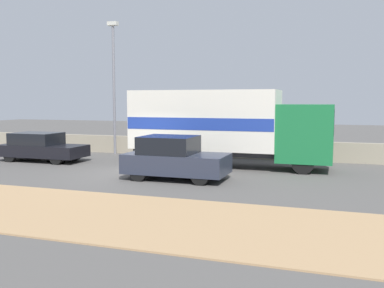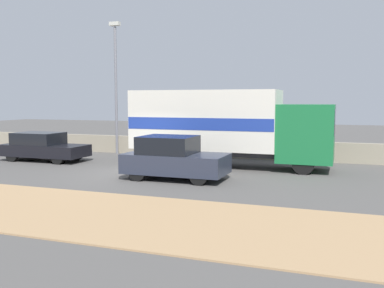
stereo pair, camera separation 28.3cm
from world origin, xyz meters
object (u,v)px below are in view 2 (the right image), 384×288
(street_lamp, at_px, (116,79))
(car_hatchback, at_px, (174,158))
(box_truck, at_px, (223,124))
(car_sedan_second, at_px, (43,147))

(street_lamp, xyz_separation_m, car_hatchback, (5.79, -5.96, -3.32))
(box_truck, distance_m, car_sedan_second, 8.91)
(box_truck, bearing_deg, car_sedan_second, -172.37)
(street_lamp, bearing_deg, box_truck, -19.78)
(car_hatchback, relative_size, car_sedan_second, 0.90)
(car_sedan_second, bearing_deg, car_hatchback, -16.86)
(box_truck, height_order, car_hatchback, box_truck)
(car_sedan_second, bearing_deg, street_lamp, 60.09)
(car_hatchback, bearing_deg, street_lamp, 134.16)
(street_lamp, relative_size, box_truck, 0.81)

